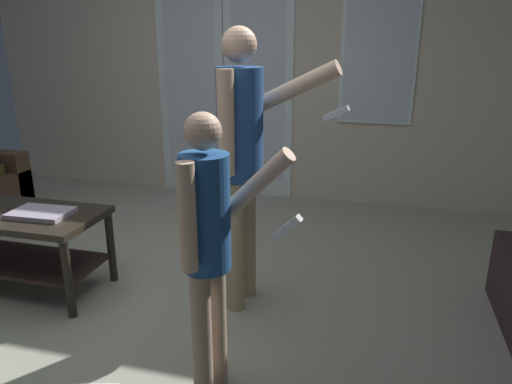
% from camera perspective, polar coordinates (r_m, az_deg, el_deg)
% --- Properties ---
extents(ground_plane, '(5.32, 4.75, 0.02)m').
position_cam_1_polar(ground_plane, '(2.92, -14.65, -14.07)').
color(ground_plane, '#989986').
extents(wall_back_with_doors, '(5.32, 0.09, 2.93)m').
position_cam_1_polar(wall_back_with_doors, '(4.65, -1.34, 16.77)').
color(wall_back_with_doors, beige).
rests_on(wall_back_with_doors, ground_plane).
extents(coffee_table, '(1.06, 0.51, 0.51)m').
position_cam_1_polar(coffee_table, '(3.28, -26.78, -4.42)').
color(coffee_table, black).
rests_on(coffee_table, ground_plane).
extents(person_adult, '(0.70, 0.42, 1.58)m').
position_cam_1_polar(person_adult, '(2.58, -1.61, 5.38)').
color(person_adult, tan).
rests_on(person_adult, ground_plane).
extents(person_child, '(0.48, 0.34, 1.26)m').
position_cam_1_polar(person_child, '(1.92, -5.74, -5.41)').
color(person_child, tan).
rests_on(person_child, ground_plane).
extents(laptop_closed, '(0.36, 0.24, 0.03)m').
position_cam_1_polar(laptop_closed, '(3.09, -24.50, -2.31)').
color(laptop_closed, '#B5A9BF').
rests_on(laptop_closed, coffee_table).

